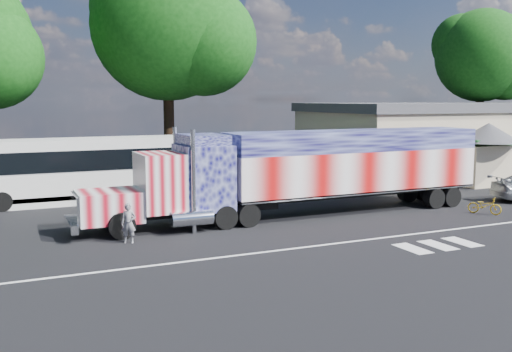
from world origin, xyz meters
name	(u,v)px	position (x,y,z in m)	size (l,w,h in m)	color
ground	(285,229)	(0.00, 0.00, 0.00)	(100.00, 100.00, 0.00)	black
lane_markings	(371,245)	(1.71, -3.77, 0.01)	(30.00, 2.67, 0.01)	silver
semi_truck	(310,169)	(2.38, 2.12, 2.19)	(19.95, 3.15, 4.25)	black
coach_bus	(89,169)	(-6.53, 10.32, 1.76)	(11.66, 2.71, 3.39)	silver
hall_building	(460,138)	(19.92, 10.86, 2.62)	(22.40, 12.80, 5.20)	beige
woman	(129,223)	(-6.53, 0.34, 0.77)	(0.56, 0.37, 1.54)	slate
bicycle	(485,206)	(10.18, -1.08, 0.40)	(0.54, 1.54, 0.81)	gold
tree_n_mid	(170,26)	(-0.33, 15.92, 10.22)	(10.36, 9.86, 15.21)	black
tree_far_ne	(484,56)	(27.53, 16.38, 9.12)	(8.30, 7.90, 13.14)	black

